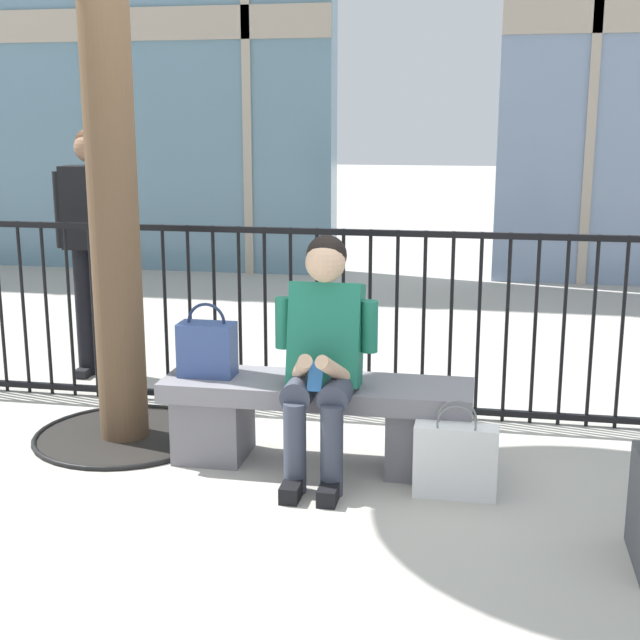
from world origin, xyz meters
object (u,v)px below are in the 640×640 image
object	(u,v)px
seated_person_with_phone	(323,350)
handbag_on_bench	(207,348)
shopping_bag	(455,460)
stone_bench	(316,414)
bystander_at_railing	(94,234)

from	to	relation	value
seated_person_with_phone	handbag_on_bench	distance (m)	0.65
handbag_on_bench	shopping_bag	world-z (taller)	handbag_on_bench
stone_bench	bystander_at_railing	distance (m)	2.36
seated_person_with_phone	handbag_on_bench	world-z (taller)	seated_person_with_phone
bystander_at_railing	stone_bench	bearing A→B (deg)	-36.43
seated_person_with_phone	shopping_bag	size ratio (longest dim) A/B	2.59
stone_bench	seated_person_with_phone	xyz separation A→B (m)	(0.06, -0.13, 0.38)
stone_bench	shopping_bag	distance (m)	0.79
stone_bench	seated_person_with_phone	world-z (taller)	seated_person_with_phone
stone_bench	seated_person_with_phone	distance (m)	0.40
stone_bench	shopping_bag	xyz separation A→B (m)	(0.73, -0.28, -0.09)
seated_person_with_phone	handbag_on_bench	size ratio (longest dim) A/B	3.10
stone_bench	bystander_at_railing	xyz separation A→B (m)	(-1.81, 1.33, 0.73)
stone_bench	handbag_on_bench	xyz separation A→B (m)	(-0.58, -0.01, 0.33)
bystander_at_railing	seated_person_with_phone	bearing A→B (deg)	-38.11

